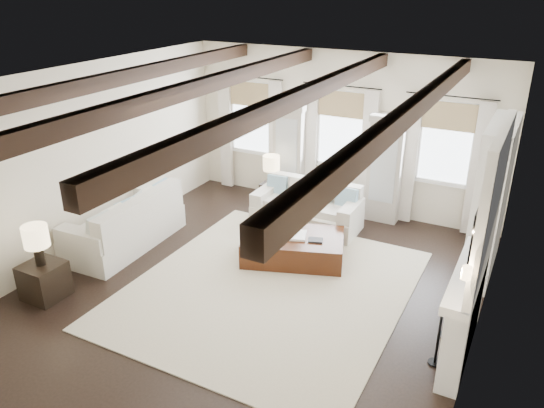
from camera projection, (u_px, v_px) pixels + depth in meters
The scene contains 16 objects.
ground at pixel (250, 291), 8.21m from camera, with size 7.50×7.50×0.00m, color black.
room_shell at pixel (321, 166), 7.87m from camera, with size 6.54×7.54×3.22m.
area_rug at pixel (270, 288), 8.27m from camera, with size 4.03×4.56×0.02m, color beige.
sofa_back at pixel (308, 209), 10.23m from camera, with size 2.04×0.94×0.87m.
sofa_left at pixel (128, 225), 9.43m from camera, with size 1.13×2.33×0.98m.
ottoman at pixel (293, 247), 9.05m from camera, with size 1.68×1.05×0.44m, color black.
tray at pixel (291, 235), 8.95m from camera, with size 0.50×0.38×0.04m, color white.
book_lower at pixel (287, 232), 8.98m from camera, with size 0.26×0.20×0.04m, color #262628.
book_upper at pixel (289, 230), 8.95m from camera, with size 0.22×0.17×0.03m, color beige.
book_loose at pixel (315, 240), 8.78m from camera, with size 0.24×0.18×0.03m, color #262628.
side_table_front at pixel (44, 281), 7.95m from camera, with size 0.56×0.56×0.56m, color black.
lamp_front at pixel (36, 239), 7.67m from camera, with size 0.37×0.37×0.63m.
side_table_back at pixel (271, 196), 10.99m from camera, with size 0.38×0.38×0.57m, color black.
lamp_back at pixel (271, 165), 10.71m from camera, with size 0.34×0.34×0.59m.
candlestick_near at pixel (438, 340), 6.54m from camera, with size 0.17×0.17×0.86m.
candlestick_far at pixel (448, 314), 7.03m from camera, with size 0.17×0.17×0.86m.
Camera 1 is at (3.56, -6.03, 4.50)m, focal length 35.00 mm.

